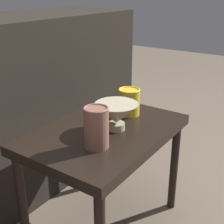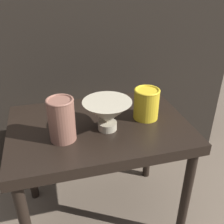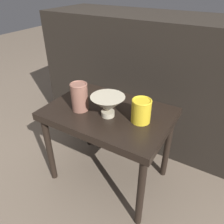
# 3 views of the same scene
# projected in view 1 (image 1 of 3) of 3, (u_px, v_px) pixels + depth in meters

# --- Properties ---
(table) EXTENTS (0.65, 0.44, 0.48)m
(table) POSITION_uv_depth(u_px,v_px,m) (105.00, 142.00, 1.25)
(table) COLOR black
(table) RESTS_ON ground_plane
(couch_backdrop) EXTENTS (1.54, 0.50, 0.87)m
(couch_backdrop) POSITION_uv_depth(u_px,v_px,m) (9.00, 108.00, 1.55)
(couch_backdrop) COLOR black
(couch_backdrop) RESTS_ON ground_plane
(bowl) EXTENTS (0.17, 0.17, 0.11)m
(bowl) POSITION_uv_depth(u_px,v_px,m) (116.00, 114.00, 1.20)
(bowl) COLOR #B2A88E
(bowl) RESTS_ON table
(vase_textured_left) EXTENTS (0.09, 0.09, 0.15)m
(vase_textured_left) POSITION_uv_depth(u_px,v_px,m) (96.00, 127.00, 1.07)
(vase_textured_left) COLOR brown
(vase_textured_left) RESTS_ON table
(vase_colorful_right) EXTENTS (0.09, 0.09, 0.12)m
(vase_colorful_right) POSITION_uv_depth(u_px,v_px,m) (129.00, 101.00, 1.34)
(vase_colorful_right) COLOR gold
(vase_colorful_right) RESTS_ON table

